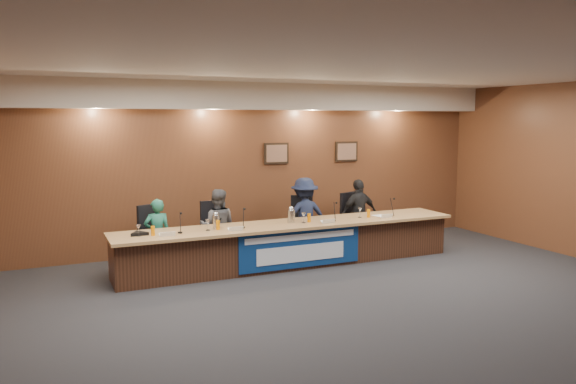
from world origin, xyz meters
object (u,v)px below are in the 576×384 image
object	(u,v)px
panelist_b	(218,226)
carafe_mid	(291,216)
panelist_d	(359,214)
carafe_left	(216,222)
dais_body	(291,245)
panelist_c	(304,216)
office_chair_d	(356,223)
speakerphone	(139,234)
banner	(301,248)
office_chair_b	(216,235)
office_chair_c	(302,228)
panelist_a	(157,234)
office_chair_a	(156,241)

from	to	relation	value
panelist_b	carafe_mid	distance (m)	1.31
panelist_d	carafe_left	size ratio (longest dim) A/B	6.04
dais_body	panelist_c	bearing A→B (deg)	48.15
office_chair_d	speakerphone	distance (m)	4.41
banner	carafe_left	world-z (taller)	carafe_left
office_chair_b	speakerphone	size ratio (longest dim) A/B	1.50
dais_body	panelist_b	distance (m)	1.32
panelist_d	banner	bearing A→B (deg)	27.20
dais_body	panelist_b	bearing A→B (deg)	150.29
office_chair_c	speakerphone	size ratio (longest dim) A/B	1.50
dais_body	office_chair_b	xyz separation A→B (m)	(-1.12, 0.74, 0.13)
dais_body	carafe_mid	xyz separation A→B (m)	(0.00, -0.01, 0.51)
panelist_c	carafe_mid	distance (m)	0.87
carafe_left	speakerphone	distance (m)	1.23
speakerphone	office_chair_d	bearing A→B (deg)	9.79
panelist_c	carafe_left	world-z (taller)	panelist_c
panelist_b	panelist_d	size ratio (longest dim) A/B	0.96
office_chair_c	carafe_mid	xyz separation A→B (m)	(-0.57, -0.75, 0.38)
panelist_b	panelist_c	distance (m)	1.69
banner	panelist_a	distance (m)	2.42
panelist_a	office_chair_c	bearing A→B (deg)	-174.46
panelist_d	office_chair_b	bearing A→B (deg)	-5.71
speakerphone	panelist_b	bearing A→B (deg)	23.99
dais_body	office_chair_c	distance (m)	0.94
panelist_b	office_chair_d	bearing A→B (deg)	-155.47
panelist_c	office_chair_a	size ratio (longest dim) A/B	3.01
panelist_c	carafe_left	size ratio (longest dim) A/B	6.39
panelist_a	panelist_b	world-z (taller)	panelist_b
panelist_c	office_chair_d	bearing A→B (deg)	-172.46
office_chair_c	speakerphone	world-z (taller)	speakerphone
banner	panelist_a	bearing A→B (deg)	154.08
carafe_left	panelist_b	bearing A→B (deg)	71.03
dais_body	office_chair_d	world-z (taller)	dais_body
office_chair_b	carafe_mid	world-z (taller)	carafe_mid
banner	office_chair_b	world-z (taller)	banner
office_chair_b	carafe_mid	bearing A→B (deg)	-35.49
office_chair_c	office_chair_d	distance (m)	1.19
panelist_c	speakerphone	size ratio (longest dim) A/B	4.51
carafe_left	carafe_mid	size ratio (longest dim) A/B	1.04
office_chair_a	panelist_a	bearing A→B (deg)	-113.23
dais_body	panelist_b	xyz separation A→B (m)	(-1.12, 0.64, 0.31)
panelist_a	office_chair_d	bearing A→B (deg)	-175.09
speakerphone	office_chair_a	bearing A→B (deg)	61.52
panelist_d	office_chair_a	world-z (taller)	panelist_d
dais_body	carafe_left	bearing A→B (deg)	-179.24
office_chair_b	carafe_left	world-z (taller)	carafe_left
panelist_a	carafe_left	bearing A→B (deg)	144.89
office_chair_c	carafe_left	distance (m)	2.10
office_chair_b	office_chair_d	bearing A→B (deg)	-1.86
dais_body	panelist_c	world-z (taller)	panelist_c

